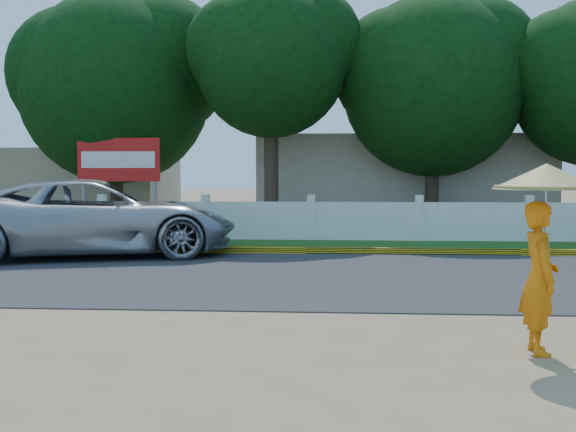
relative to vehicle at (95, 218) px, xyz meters
name	(u,v)px	position (x,y,z in m)	size (l,w,h in m)	color
ground	(277,328)	(4.85, -7.26, -0.90)	(120.00, 120.00, 0.00)	#9E8460
road	(297,275)	(4.85, -2.76, -0.89)	(60.00, 7.00, 0.02)	#38383A
grass_verge	(309,246)	(4.85, 2.49, -0.88)	(60.00, 3.50, 0.03)	#2D601E
curb	(306,251)	(4.85, 0.79, -0.82)	(40.00, 0.18, 0.16)	yellow
fence	(311,221)	(4.85, 3.94, -0.35)	(40.00, 0.10, 1.10)	silver
building_near	(399,180)	(7.85, 10.74, 0.70)	(10.00, 6.00, 3.20)	#B7AD99
building_far	(68,185)	(-5.15, 11.74, 0.50)	(8.00, 5.00, 2.80)	#B7AD99
vehicle	(95,218)	(0.00, 0.00, 0.00)	(2.97, 6.44, 1.79)	#AAAEB2
monk_with_parasol	(543,230)	(7.84, -8.29, 0.46)	(1.14, 1.14, 2.08)	orange
billboard	(119,165)	(-0.99, 5.04, 1.25)	(2.50, 0.13, 2.95)	gray
tree_row	(439,76)	(8.75, 6.86, 4.03)	(39.22, 7.25, 9.41)	#473828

